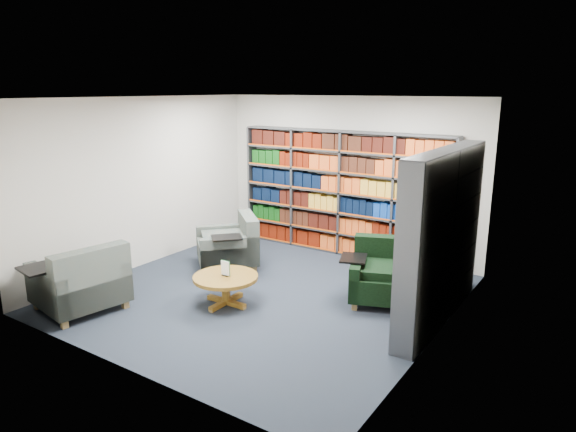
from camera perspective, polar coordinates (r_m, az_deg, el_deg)
The scene contains 7 objects.
room_shell at distance 7.18m, azimuth -2.65°, elevation 1.74°, with size 5.02×5.02×2.82m.
bookshelf_back at distance 9.20m, azimuth 6.01°, elevation 2.49°, with size 4.00×0.28×2.20m.
bookshelf_right at distance 6.77m, azimuth 16.77°, elevation -2.26°, with size 0.28×2.50×2.20m.
chair_teal_left at distance 8.70m, azimuth -6.19°, elevation -3.30°, with size 1.34×1.34×0.87m.
chair_green_right at distance 7.44m, azimuth 10.74°, elevation -6.56°, with size 1.25×1.20×0.85m.
chair_teal_front at distance 7.45m, azimuth -21.88°, elevation -7.05°, with size 1.18×1.30×0.93m.
coffee_table at distance 7.17m, azimuth -6.94°, elevation -7.25°, with size 0.90×0.90×0.63m.
Camera 1 is at (4.15, -5.66, 2.93)m, focal length 32.00 mm.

